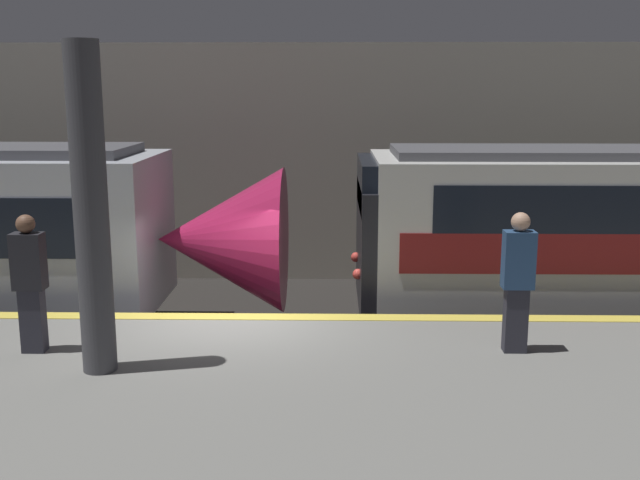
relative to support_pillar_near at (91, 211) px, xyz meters
name	(u,v)px	position (x,y,z in m)	size (l,w,h in m)	color
ground_plane	(233,387)	(1.24, 2.24, -3.03)	(120.00, 120.00, 0.00)	#282623
platform	(202,428)	(1.24, -0.33, -2.46)	(40.00, 5.13, 1.15)	slate
station_rear_barrier	(268,164)	(1.24, 8.81, -0.34)	(50.00, 0.15, 5.39)	#B2AD9E
support_pillar_near	(91,211)	(0.00, 0.00, 0.00)	(0.39, 0.39, 3.78)	#47474C
person_waiting	(518,279)	(5.02, 0.73, -0.94)	(0.38, 0.24, 1.77)	#2D2D38
person_walking	(30,280)	(-1.02, 0.61, -0.96)	(0.38, 0.24, 1.75)	#2D2D38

